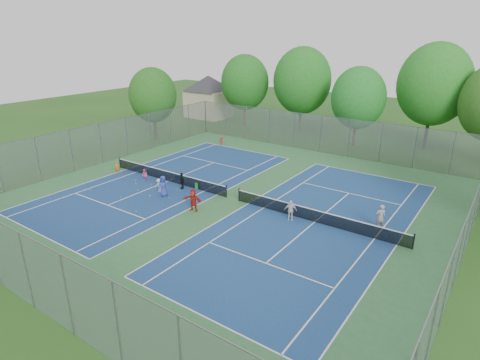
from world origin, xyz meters
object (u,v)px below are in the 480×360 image
Objects in this scene: ball_hopper at (197,186)px; instructor at (380,217)px; net_right at (315,216)px; ball_crate at (178,177)px; net_left at (168,176)px.

instructor is (14.64, 1.38, 0.61)m from ball_hopper.
net_right is at bearing -16.79° from instructor.
net_right is 38.13× the size of ball_crate.
ball_hopper is at bearing -31.91° from instructor.
net_right is at bearing -4.08° from ball_crate.
instructor is at bearing 20.52° from net_right.
ball_crate is at bearing 175.92° from net_right.
net_left is 7.22× the size of instructor.
ball_hopper is at bearing 179.53° from net_right.
instructor is at bearing 4.69° from net_left.
instructor is (17.93, 1.47, 0.44)m from net_left.
ball_crate is 0.19× the size of instructor.
instructor reaches higher than ball_hopper.
net_left is at bearing -178.46° from ball_hopper.
ball_hopper reaches higher than ball_crate.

